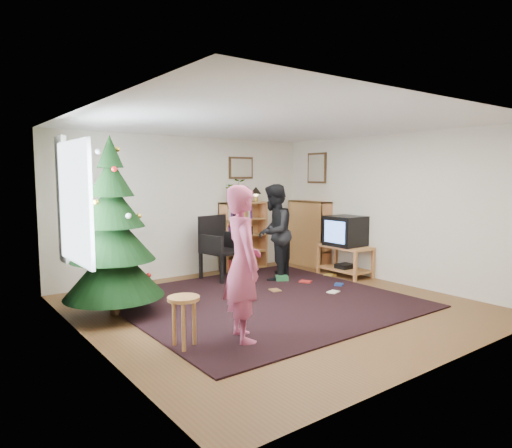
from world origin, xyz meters
TOP-DOWN VIEW (x-y plane):
  - floor at (0.00, 0.00)m, footprint 5.00×5.00m
  - ceiling at (0.00, 0.00)m, footprint 5.00×5.00m
  - wall_back at (0.00, 2.50)m, footprint 5.00×0.02m
  - wall_front at (0.00, -2.50)m, footprint 5.00×0.02m
  - wall_left at (-2.50, 0.00)m, footprint 0.02×5.00m
  - wall_right at (2.50, 0.00)m, footprint 0.02×5.00m
  - rug at (0.00, 0.30)m, footprint 3.80×3.60m
  - window_pane at (-2.47, 0.60)m, footprint 0.04×1.20m
  - curtain at (-2.43, 1.30)m, footprint 0.06×0.35m
  - picture_back at (1.15, 2.48)m, footprint 0.55×0.03m
  - picture_right at (2.48, 1.75)m, footprint 0.03×0.50m
  - christmas_tree at (-1.93, 0.94)m, footprint 1.28×1.28m
  - bookshelf_back at (1.11, 2.34)m, footprint 0.95×0.30m
  - bookshelf_right at (2.34, 1.80)m, footprint 0.30×0.95m
  - tv_stand at (2.22, 0.74)m, footprint 0.53×0.95m
  - crt_tv at (2.22, 0.74)m, footprint 0.57×0.61m
  - armchair at (0.29, 1.92)m, footprint 0.69×0.70m
  - stool at (-1.76, -0.65)m, footprint 0.34×0.34m
  - person_standing at (-1.12, -0.81)m, footprint 0.57×0.71m
  - person_by_chair at (1.01, 1.29)m, footprint 1.02×0.98m
  - potted_plant at (0.91, 2.34)m, footprint 0.49×0.45m
  - table_lamp at (1.41, 2.34)m, footprint 0.22×0.22m
  - floor_clutter at (1.23, 0.58)m, footprint 1.70×1.30m

SIDE VIEW (x-z plane):
  - floor at x=0.00m, z-range 0.00..0.00m
  - rug at x=0.00m, z-range 0.00..0.02m
  - floor_clutter at x=1.23m, z-range 0.00..0.08m
  - tv_stand at x=2.22m, z-range 0.05..0.60m
  - stool at x=-1.76m, z-range 0.15..0.71m
  - armchair at x=0.29m, z-range 0.05..1.15m
  - bookshelf_back at x=1.11m, z-range 0.01..1.31m
  - bookshelf_right at x=2.34m, z-range 0.01..1.31m
  - crt_tv at x=2.22m, z-range 0.55..1.09m
  - person_by_chair at x=1.01m, z-range 0.00..1.66m
  - person_standing at x=-1.12m, z-range 0.00..1.71m
  - christmas_tree at x=-1.93m, z-range -0.19..2.12m
  - wall_back at x=0.00m, z-range 0.00..2.50m
  - wall_front at x=0.00m, z-range 0.00..2.50m
  - wall_left at x=-2.50m, z-range 0.00..2.50m
  - wall_right at x=2.50m, z-range 0.00..2.50m
  - table_lamp at x=1.41m, z-range 1.35..1.64m
  - window_pane at x=-2.47m, z-range 0.80..2.20m
  - curtain at x=-2.43m, z-range 0.70..2.30m
  - potted_plant at x=0.91m, z-range 1.30..1.74m
  - picture_back at x=1.15m, z-range 1.74..2.16m
  - picture_right at x=2.48m, z-range 1.65..2.25m
  - ceiling at x=0.00m, z-range 2.50..2.50m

